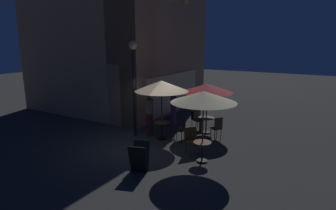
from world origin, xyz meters
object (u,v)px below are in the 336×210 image
(cafe_chair_1, at_px, (217,126))
(cafe_chair_3, at_px, (181,128))
(cafe_table_1, at_px, (206,122))
(cafe_chair_0, at_px, (191,138))
(patio_umbrella_2, at_px, (162,86))
(patron_standing_3, at_px, (149,115))
(patio_umbrella_0, at_px, (204,97))
(cafe_table_0, at_px, (202,149))
(cafe_chair_2, at_px, (196,118))
(street_lamp_near_corner, at_px, (133,67))
(patron_seated_0, at_px, (198,115))
(menu_sandwich_board, at_px, (139,157))
(cafe_table_2, at_px, (162,127))
(patio_umbrella_1, at_px, (207,88))
(patron_standing_1, at_px, (173,104))
(patron_standing_2, at_px, (174,108))

(cafe_chair_1, bearing_deg, cafe_chair_3, 76.26)
(cafe_table_1, xyz_separation_m, cafe_chair_0, (-2.46, -0.45, 0.06))
(patio_umbrella_2, xyz_separation_m, patron_standing_3, (0.14, 0.71, -1.35))
(cafe_table_1, relative_size, patio_umbrella_0, 0.30)
(cafe_table_0, xyz_separation_m, cafe_chair_0, (0.50, 0.65, 0.11))
(cafe_chair_3, bearing_deg, cafe_chair_2, -91.54)
(cafe_chair_0, xyz_separation_m, cafe_chair_1, (1.94, -0.27, -0.03))
(street_lamp_near_corner, height_order, patio_umbrella_2, street_lamp_near_corner)
(patio_umbrella_0, distance_m, patron_seated_0, 4.01)
(menu_sandwich_board, xyz_separation_m, cafe_table_2, (2.98, 1.00, 0.03))
(patio_umbrella_1, bearing_deg, cafe_table_0, -159.52)
(patio_umbrella_2, bearing_deg, patron_seated_0, -20.68)
(patio_umbrella_1, relative_size, patio_umbrella_2, 0.90)
(street_lamp_near_corner, height_order, patron_standing_3, street_lamp_near_corner)
(patron_standing_1, bearing_deg, patio_umbrella_0, -13.95)
(cafe_chair_2, bearing_deg, patron_standing_2, -148.61)
(cafe_table_2, xyz_separation_m, patron_standing_2, (2.03, 0.56, 0.37))
(cafe_table_2, relative_size, cafe_chair_3, 0.79)
(patron_seated_0, xyz_separation_m, patron_standing_2, (0.04, 1.31, 0.18))
(cafe_chair_3, distance_m, patron_standing_2, 2.39)
(cafe_chair_1, relative_size, cafe_chair_2, 1.09)
(cafe_chair_0, bearing_deg, street_lamp_near_corner, -153.23)
(patron_standing_2, bearing_deg, cafe_table_1, 19.80)
(patio_umbrella_0, xyz_separation_m, patron_standing_2, (3.33, 2.99, -1.39))
(patio_umbrella_1, xyz_separation_m, patron_standing_1, (1.00, 2.25, -1.16))
(street_lamp_near_corner, height_order, cafe_chair_1, street_lamp_near_corner)
(menu_sandwich_board, bearing_deg, patron_standing_2, -1.40)
(cafe_chair_3, bearing_deg, patio_umbrella_0, 128.89)
(cafe_table_0, distance_m, patio_umbrella_0, 1.79)
(patio_umbrella_1, relative_size, patron_standing_3, 1.24)
(menu_sandwich_board, bearing_deg, patron_standing_3, 9.99)
(cafe_table_0, relative_size, patron_standing_3, 0.39)
(cafe_chair_3, bearing_deg, patron_seated_0, -94.92)
(menu_sandwich_board, xyz_separation_m, patio_umbrella_2, (2.98, 1.00, 1.79))
(patio_umbrella_0, distance_m, cafe_chair_2, 4.18)
(cafe_chair_3, bearing_deg, patron_standing_1, -63.14)
(cafe_table_1, height_order, patron_seated_0, patron_seated_0)
(cafe_table_1, height_order, patio_umbrella_0, patio_umbrella_0)
(patio_umbrella_2, distance_m, cafe_chair_0, 2.57)
(patio_umbrella_0, bearing_deg, cafe_chair_3, 47.43)
(cafe_table_1, height_order, patron_standing_1, patron_standing_1)
(cafe_table_2, height_order, patron_standing_1, patron_standing_1)
(menu_sandwich_board, relative_size, cafe_chair_3, 0.99)
(cafe_table_0, distance_m, patron_standing_1, 5.20)
(menu_sandwich_board, height_order, patio_umbrella_1, patio_umbrella_1)
(patron_seated_0, xyz_separation_m, patron_standing_1, (0.67, 1.68, 0.20))
(patio_umbrella_0, relative_size, cafe_chair_0, 2.50)
(cafe_chair_0, bearing_deg, patron_standing_3, -163.45)
(patron_standing_3, bearing_deg, patio_umbrella_2, 158.02)
(patio_umbrella_1, relative_size, cafe_chair_3, 2.41)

